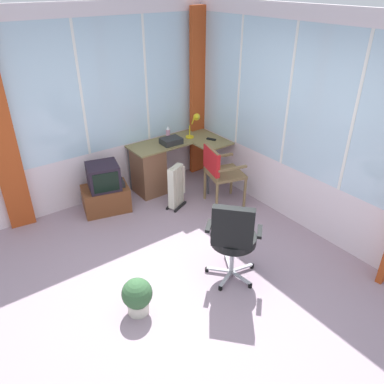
{
  "coord_description": "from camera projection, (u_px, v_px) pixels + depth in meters",
  "views": [
    {
      "loc": [
        -1.78,
        -2.62,
        2.97
      ],
      "look_at": [
        0.49,
        0.48,
        0.79
      ],
      "focal_mm": 35.66,
      "sensor_mm": 36.0,
      "label": 1
    }
  ],
  "objects": [
    {
      "name": "ground",
      "position": [
        182.0,
        286.0,
        4.23
      ],
      "size": [
        4.94,
        5.56,
        0.06
      ],
      "primitive_type": "cube",
      "color": "gray"
    },
    {
      "name": "north_window_panel",
      "position": [
        83.0,
        112.0,
        5.17
      ],
      "size": [
        3.94,
        0.07,
        2.71
      ],
      "color": "silver",
      "rests_on": "ground"
    },
    {
      "name": "east_window_panel",
      "position": [
        317.0,
        130.0,
        4.57
      ],
      "size": [
        0.07,
        4.56,
        2.71
      ],
      "color": "silver",
      "rests_on": "ground"
    },
    {
      "name": "curtain_north_left",
      "position": [
        0.0,
        135.0,
        4.58
      ],
      "size": [
        0.32,
        0.1,
        2.61
      ],
      "primitive_type": "cube",
      "rotation": [
        0.0,
        0.0,
        -0.11
      ],
      "color": "#AF431B",
      "rests_on": "ground"
    },
    {
      "name": "curtain_corner",
      "position": [
        199.0,
        96.0,
        6.06
      ],
      "size": [
        0.32,
        0.08,
        2.61
      ],
      "primitive_type": "cube",
      "rotation": [
        0.0,
        0.0,
        0.05
      ],
      "color": "#AF431B",
      "rests_on": "ground"
    },
    {
      "name": "desk",
      "position": [
        153.0,
        167.0,
        5.85
      ],
      "size": [
        1.41,
        0.89,
        0.75
      ],
      "color": "olive",
      "rests_on": "ground"
    },
    {
      "name": "desk_lamp",
      "position": [
        196.0,
        122.0,
        5.88
      ],
      "size": [
        0.23,
        0.2,
        0.39
      ],
      "color": "yellow",
      "rests_on": "desk"
    },
    {
      "name": "tv_remote",
      "position": [
        211.0,
        139.0,
        5.91
      ],
      "size": [
        0.11,
        0.15,
        0.02
      ],
      "primitive_type": "cube",
      "rotation": [
        0.0,
        0.0,
        0.48
      ],
      "color": "black",
      "rests_on": "desk"
    },
    {
      "name": "spray_bottle",
      "position": [
        168.0,
        133.0,
        5.89
      ],
      "size": [
        0.06,
        0.06,
        0.22
      ],
      "color": "pink",
      "rests_on": "desk"
    },
    {
      "name": "paper_tray",
      "position": [
        171.0,
        141.0,
        5.76
      ],
      "size": [
        0.31,
        0.24,
        0.09
      ],
      "primitive_type": "cube",
      "rotation": [
        0.0,
        0.0,
        -0.03
      ],
      "color": "#262727",
      "rests_on": "desk"
    },
    {
      "name": "wooden_armchair",
      "position": [
        218.0,
        168.0,
        5.39
      ],
      "size": [
        0.6,
        0.59,
        0.91
      ],
      "color": "brown",
      "rests_on": "ground"
    },
    {
      "name": "office_chair",
      "position": [
        233.0,
        236.0,
        3.99
      ],
      "size": [
        0.61,
        0.61,
        1.01
      ],
      "color": "#B7B7BF",
      "rests_on": "ground"
    },
    {
      "name": "tv_on_stand",
      "position": [
        105.0,
        190.0,
        5.41
      ],
      "size": [
        0.73,
        0.58,
        0.72
      ],
      "color": "brown",
      "rests_on": "ground"
    },
    {
      "name": "space_heater",
      "position": [
        177.0,
        186.0,
        5.49
      ],
      "size": [
        0.37,
        0.28,
        0.65
      ],
      "color": "silver",
      "rests_on": "ground"
    },
    {
      "name": "potted_plant",
      "position": [
        137.0,
        296.0,
        3.77
      ],
      "size": [
        0.31,
        0.31,
        0.4
      ],
      "color": "beige",
      "rests_on": "ground"
    }
  ]
}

